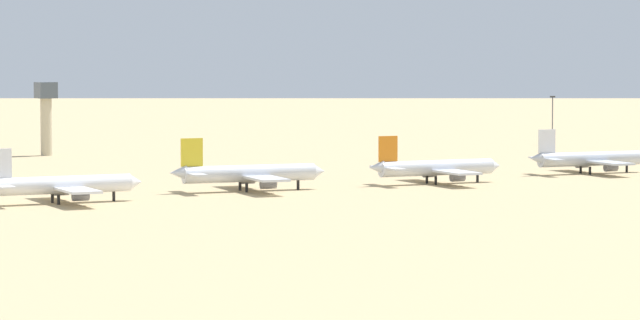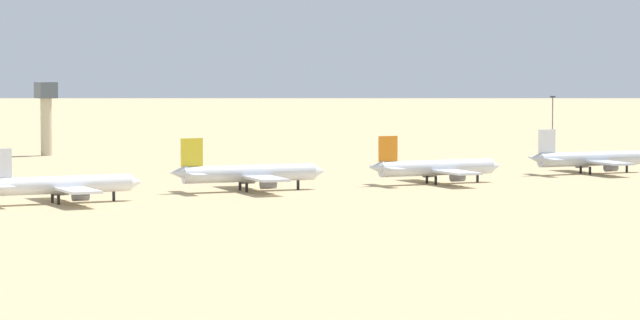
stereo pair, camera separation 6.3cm
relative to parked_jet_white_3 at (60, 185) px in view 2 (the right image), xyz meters
The scene contains 8 objects.
ground 45.61m from the parked_jet_white_3, ahead, with size 4000.00×4000.00×0.00m, color tan.
ridge_far_east 1148.56m from the parked_jet_white_3, 57.11° to the left, with size 399.62×249.69×124.67m, color slate.
parked_jet_white_3 is the anchor object (origin of this frame).
parked_jet_yellow_4 44.56m from the parked_jet_white_3, ahead, with size 34.69×29.57×11.49m.
parked_jet_orange_5 88.95m from the parked_jet_white_3, ahead, with size 33.26×28.19×10.98m.
parked_jet_white_6 137.93m from the parked_jet_white_3, ahead, with size 33.12×28.16×10.95m.
control_tower 146.07m from the parked_jet_white_3, 69.27° to the left, with size 5.20×5.20×20.78m.
light_pole_mid 233.70m from the parked_jet_white_3, 26.55° to the left, with size 1.80×0.50×15.33m.
Camera 2 is at (-164.60, -287.11, 29.78)m, focal length 90.79 mm.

